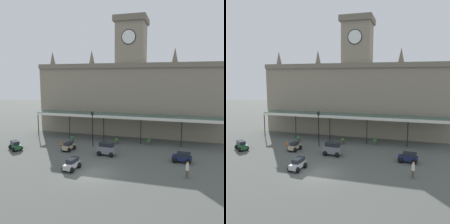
% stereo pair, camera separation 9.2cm
% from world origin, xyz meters
% --- Properties ---
extents(ground_plane, '(140.00, 140.00, 0.00)m').
position_xyz_m(ground_plane, '(0.00, 0.00, 0.00)').
color(ground_plane, '#4E514C').
extents(station_building, '(33.24, 6.60, 20.42)m').
position_xyz_m(station_building, '(0.00, 19.41, 7.01)').
color(station_building, gray).
rests_on(station_building, ground).
extents(entrance_canopy, '(30.05, 3.26, 4.28)m').
position_xyz_m(entrance_canopy, '(0.00, 13.88, 4.12)').
color(entrance_canopy, '#38564C').
rests_on(entrance_canopy, ground).
extents(car_green_estate, '(2.43, 2.26, 1.27)m').
position_xyz_m(car_green_estate, '(-13.56, 4.75, 0.56)').
color(car_green_estate, '#1E512D').
rests_on(car_green_estate, ground).
extents(car_beige_sedan, '(1.66, 2.14, 1.19)m').
position_xyz_m(car_beige_sedan, '(-6.20, 6.56, 0.50)').
color(car_beige_sedan, tan).
rests_on(car_beige_sedan, ground).
extents(car_navy_estate, '(2.34, 1.72, 1.27)m').
position_xyz_m(car_navy_estate, '(9.09, 6.05, 0.56)').
color(car_navy_estate, '#19214C').
rests_on(car_navy_estate, ground).
extents(car_grey_van, '(2.46, 1.71, 1.77)m').
position_xyz_m(car_grey_van, '(-0.46, 6.03, 0.81)').
color(car_grey_van, slate).
rests_on(car_grey_van, ground).
extents(car_silver_estate, '(1.69, 2.33, 1.27)m').
position_xyz_m(car_silver_estate, '(-2.71, 0.37, 0.56)').
color(car_silver_estate, '#B2B5BA').
rests_on(car_silver_estate, ground).
extents(pedestrian_crossing_forecourt, '(0.34, 0.37, 1.67)m').
position_xyz_m(pedestrian_crossing_forecourt, '(9.53, 1.62, 0.91)').
color(pedestrian_crossing_forecourt, brown).
rests_on(pedestrian_crossing_forecourt, ground).
extents(victorian_lamppost, '(0.30, 0.30, 5.28)m').
position_xyz_m(victorian_lamppost, '(-3.60, 9.26, 3.26)').
color(victorian_lamppost, black).
rests_on(victorian_lamppost, ground).
extents(traffic_cone, '(0.40, 0.40, 0.68)m').
position_xyz_m(traffic_cone, '(-8.59, 8.67, 0.34)').
color(traffic_cone, orange).
rests_on(traffic_cone, ground).
extents(planter_near_kerb, '(0.60, 0.60, 0.96)m').
position_xyz_m(planter_near_kerb, '(4.25, 12.43, 0.49)').
color(planter_near_kerb, '#47423D').
rests_on(planter_near_kerb, ground).
extents(planter_by_canopy, '(0.60, 0.60, 0.96)m').
position_xyz_m(planter_by_canopy, '(-0.54, 11.51, 0.49)').
color(planter_by_canopy, '#47423D').
rests_on(planter_by_canopy, ground).
extents(planter_forecourt_centre, '(0.60, 0.60, 0.96)m').
position_xyz_m(planter_forecourt_centre, '(-7.59, 10.59, 0.49)').
color(planter_forecourt_centre, '#47423D').
rests_on(planter_forecourt_centre, ground).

